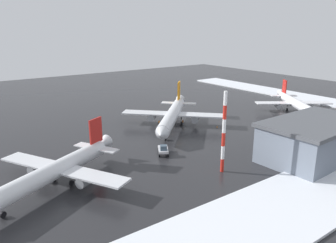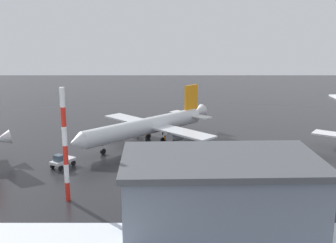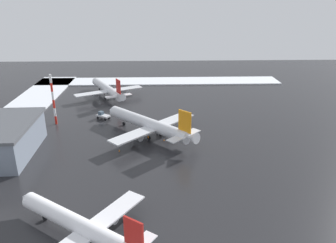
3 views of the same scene
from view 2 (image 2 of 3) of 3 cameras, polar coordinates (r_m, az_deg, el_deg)
The scene contains 11 objects.
ground_plane at distance 94.50m, azimuth -1.13°, elevation -2.33°, with size 240.00×240.00×0.00m, color #232326.
airplane_foreground_jet at distance 90.62m, azimuth -2.52°, elevation -0.61°, with size 29.49×29.42×11.17m.
pushback_tug at distance 77.92m, azimuth -13.96°, elevation -5.12°, with size 4.24×5.08×2.50m.
ground_crew_near_tug at distance 90.94m, azimuth -0.20°, elevation -2.32°, with size 0.36×0.36×1.71m.
ground_crew_mid_apron at distance 94.77m, azimuth -3.88°, elevation -1.71°, with size 0.36×0.36×1.71m.
ground_crew_beside_wing at distance 93.56m, azimuth -2.76°, elevation -1.89°, with size 0.36×0.36×1.71m.
antenna_mast at distance 61.36m, azimuth -13.55°, elevation -3.17°, with size 0.70×0.70×16.64m.
cargo_hangar at distance 54.86m, azimuth 7.29°, elevation -9.15°, with size 25.48×15.82×8.80m.
traffic_cone_near_nose at distance 96.83m, azimuth -2.46°, elevation -1.80°, with size 0.36×0.36×0.55m, color orange.
traffic_cone_mid_line at distance 95.55m, azimuth 0.00°, elevation -1.99°, with size 0.36×0.36×0.55m, color orange.
traffic_cone_wingtip_side at distance 83.97m, azimuth 4.38°, elevation -4.16°, with size 0.36×0.36×0.55m, color orange.
Camera 2 is at (2.24, -91.08, 25.08)m, focal length 45.00 mm.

